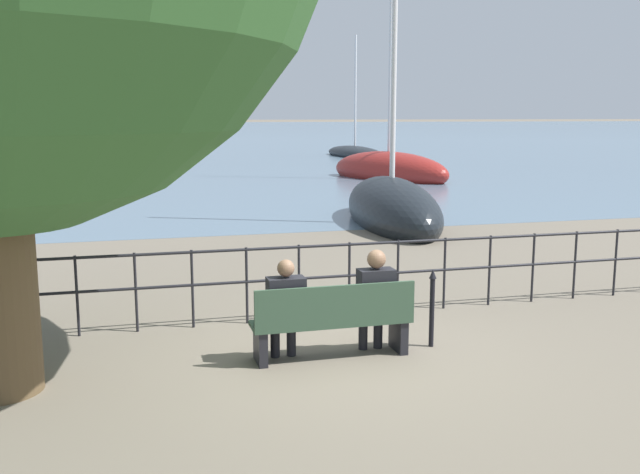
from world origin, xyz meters
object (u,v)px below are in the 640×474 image
seated_person_left (285,305)px  sailboat_2 (392,210)px  park_bench (333,322)px  sailboat_3 (355,153)px  closed_umbrella (432,304)px  sailboat_1 (389,170)px  seated_person_right (375,296)px

seated_person_left → sailboat_2: sailboat_2 is taller
park_bench → sailboat_3: bearing=71.7°
closed_umbrella → sailboat_3: (11.70, 39.13, -0.30)m
sailboat_1 → sailboat_3: 17.55m
sailboat_1 → sailboat_2: bearing=-133.8°
sailboat_2 → seated_person_right: bearing=-104.3°
closed_umbrella → sailboat_3: size_ratio=0.11×
park_bench → sailboat_1: (9.02, 22.14, -0.04)m
seated_person_right → sailboat_1: (8.48, 22.06, -0.29)m
closed_umbrella → sailboat_2: size_ratio=0.11×
seated_person_left → sailboat_1: sailboat_1 is taller
seated_person_left → park_bench: bearing=-8.3°
closed_umbrella → sailboat_3: 40.84m
closed_umbrella → sailboat_2: 10.06m
park_bench → sailboat_2: sailboat_2 is taller
sailboat_1 → sailboat_3: (3.97, 17.09, -0.16)m
closed_umbrella → sailboat_1: sailboat_1 is taller
park_bench → seated_person_right: seated_person_right is taller
park_bench → sailboat_2: bearing=65.5°
park_bench → seated_person_right: (0.54, 0.08, 0.25)m
closed_umbrella → sailboat_1: (7.74, 22.04, -0.14)m
seated_person_right → sailboat_2: 10.34m
park_bench → seated_person_left: size_ratio=1.58×
seated_person_left → sailboat_2: 10.78m
sailboat_1 → sailboat_2: size_ratio=1.33×
closed_umbrella → sailboat_3: sailboat_3 is taller
seated_person_right → sailboat_3: sailboat_3 is taller
seated_person_right → sailboat_2: (3.86, 9.58, -0.32)m
sailboat_2 → sailboat_3: (8.58, 29.57, -0.13)m
park_bench → sailboat_2: 10.61m
seated_person_left → closed_umbrella: size_ratio=1.23×
park_bench → seated_person_left: 0.59m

